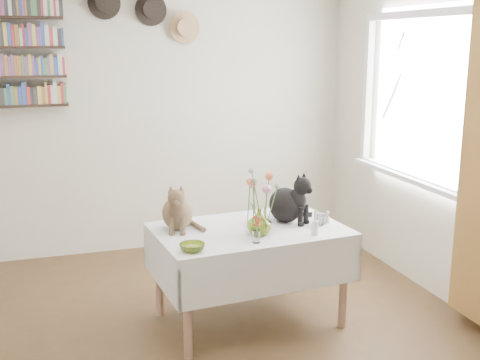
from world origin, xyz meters
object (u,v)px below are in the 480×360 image
object	(u,v)px
black_cat	(286,196)
bookshelf_unit	(2,52)
dining_table	(249,252)
tabby_cat	(177,205)
flower_vase	(259,222)

from	to	relation	value
black_cat	bookshelf_unit	size ratio (longest dim) A/B	0.37
dining_table	bookshelf_unit	bearing A→B (deg)	132.99
tabby_cat	black_cat	world-z (taller)	black_cat
tabby_cat	black_cat	size ratio (longest dim) A/B	0.91
dining_table	black_cat	distance (m)	0.47
flower_vase	bookshelf_unit	xyz separation A→B (m)	(-1.60, 1.85, 1.07)
dining_table	tabby_cat	distance (m)	0.59
dining_table	bookshelf_unit	world-z (taller)	bookshelf_unit
tabby_cat	dining_table	bearing A→B (deg)	-3.10
tabby_cat	bookshelf_unit	size ratio (longest dim) A/B	0.34
flower_vase	dining_table	bearing A→B (deg)	95.79
dining_table	bookshelf_unit	distance (m)	2.67
dining_table	flower_vase	size ratio (longest dim) A/B	7.71
tabby_cat	black_cat	bearing A→B (deg)	9.40
black_cat	flower_vase	size ratio (longest dim) A/B	2.12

